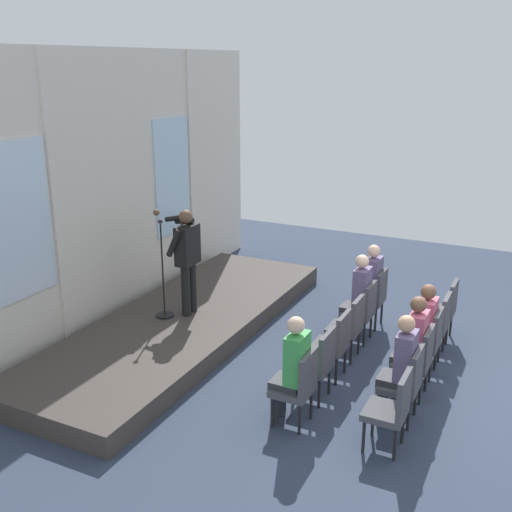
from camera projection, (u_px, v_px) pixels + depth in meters
The scene contains 23 objects.
ground_plane at pixel (436, 388), 7.99m from camera, with size 13.68×13.68×0.00m, color #2D384C.
rear_partition at pixel (106, 191), 9.58m from camera, with size 8.93×0.14×4.28m.
stage_platform at pixel (183, 324), 9.59m from camera, with size 6.22×2.11×0.29m, color #3F3833.
speaker at pixel (187, 254), 9.35m from camera, with size 0.50×0.69×1.66m.
mic_stand at pixel (164, 296), 9.41m from camera, with size 0.28×0.28×1.55m.
chair_r0_c0 at pixel (299, 384), 7.04m from camera, with size 0.46×0.44×0.94m.
audience_r0_c0 at pixel (293, 365), 7.00m from camera, with size 0.36×0.39×1.36m.
chair_r0_c1 at pixel (318, 361), 7.57m from camera, with size 0.46×0.44×0.94m.
chair_r0_c2 at pixel (335, 341), 8.11m from camera, with size 0.46×0.44×0.94m.
chair_r0_c3 at pixel (350, 324), 8.65m from camera, with size 0.46×0.44×0.94m.
chair_r0_c4 at pixel (363, 308), 9.18m from camera, with size 0.46×0.44×0.94m.
audience_r0_c4 at pixel (358, 294), 9.15m from camera, with size 0.36×0.39×1.37m.
chair_r0_c5 at pixel (374, 295), 9.72m from camera, with size 0.46×0.44×0.94m.
audience_r0_c5 at pixel (370, 281), 9.69m from camera, with size 0.36×0.39×1.35m.
chair_r1_c0 at pixel (393, 407), 6.58m from camera, with size 0.46×0.44×0.94m.
chair_r1_c1 at pixel (406, 380), 7.11m from camera, with size 0.46×0.44×0.94m.
audience_r1_c1 at pixel (401, 363), 7.08m from camera, with size 0.36×0.39×1.34m.
chair_r1_c2 at pixel (418, 358), 7.65m from camera, with size 0.46×0.44×0.94m.
audience_r1_c2 at pixel (413, 341), 7.62m from camera, with size 0.36×0.39×1.35m.
chair_r1_c3 at pixel (428, 339), 8.19m from camera, with size 0.46×0.44×0.94m.
audience_r1_c3 at pixel (423, 325), 8.16m from camera, with size 0.36×0.39×1.30m.
chair_r1_c4 at pixel (437, 321), 8.72m from camera, with size 0.46×0.44×0.94m.
chair_r1_c5 at pixel (445, 306), 9.26m from camera, with size 0.46×0.44×0.94m.
Camera 1 is at (-7.40, -1.02, 4.08)m, focal length 42.99 mm.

